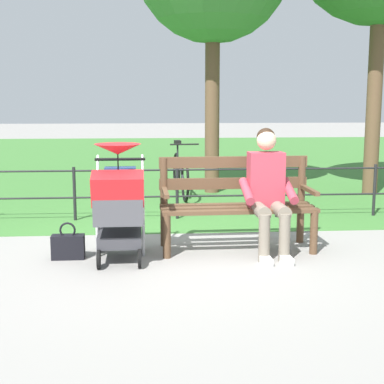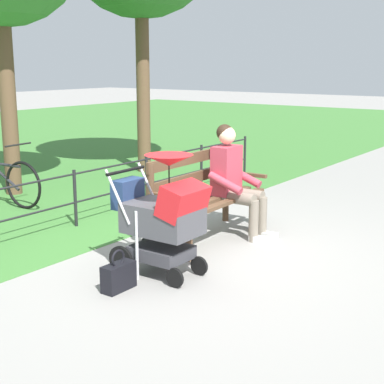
{
  "view_description": "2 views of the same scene",
  "coord_description": "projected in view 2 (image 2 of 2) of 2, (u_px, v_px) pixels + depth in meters",
  "views": [
    {
      "loc": [
        0.36,
        5.73,
        1.58
      ],
      "look_at": [
        -0.06,
        0.18,
        0.66
      ],
      "focal_mm": 53.42,
      "sensor_mm": 36.0,
      "label": 1
    },
    {
      "loc": [
        4.62,
        3.47,
        1.95
      ],
      "look_at": [
        0.0,
        0.12,
        0.66
      ],
      "focal_mm": 53.61,
      "sensor_mm": 36.0,
      "label": 2
    }
  ],
  "objects": [
    {
      "name": "person_on_bench",
      "position": [
        234.0,
        177.0,
        6.51
      ],
      "size": [
        0.54,
        0.74,
        1.28
      ],
      "color": "slate",
      "rests_on": "ground"
    },
    {
      "name": "stroller",
      "position": [
        163.0,
        214.0,
        5.26
      ],
      "size": [
        0.52,
        0.9,
        1.15
      ],
      "color": "black",
      "rests_on": "ground"
    },
    {
      "name": "park_bench",
      "position": [
        204.0,
        192.0,
        6.44
      ],
      "size": [
        1.61,
        0.64,
        0.96
      ],
      "color": "brown",
      "rests_on": "ground"
    },
    {
      "name": "ground_plane",
      "position": [
        183.0,
        251.0,
        6.06
      ],
      "size": [
        60.0,
        60.0,
        0.0
      ],
      "primitive_type": "plane",
      "color": "gray"
    },
    {
      "name": "park_fence",
      "position": [
        92.0,
        189.0,
        7.13
      ],
      "size": [
        7.99,
        0.04,
        0.7
      ],
      "color": "black",
      "rests_on": "ground"
    },
    {
      "name": "handbag",
      "position": [
        119.0,
        276.0,
        5.01
      ],
      "size": [
        0.32,
        0.14,
        0.37
      ],
      "color": "black",
      "rests_on": "ground"
    }
  ]
}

